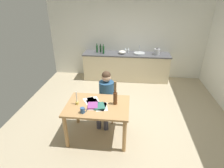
{
  "coord_description": "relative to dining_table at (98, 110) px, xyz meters",
  "views": [
    {
      "loc": [
        0.16,
        -3.49,
        2.62
      ],
      "look_at": [
        -0.23,
        0.06,
        0.85
      ],
      "focal_mm": 29.01,
      "sensor_mm": 36.0,
      "label": 1
    }
  ],
  "objects": [
    {
      "name": "book_cookery",
      "position": [
        -0.08,
        -0.06,
        0.13
      ],
      "size": [
        0.22,
        0.25,
        0.03
      ],
      "primitive_type": "cube",
      "rotation": [
        0.0,
        0.0,
        0.15
      ],
      "color": "#91418B",
      "rests_on": "dining_table"
    },
    {
      "name": "stovetop_kettle",
      "position": [
        1.4,
        2.88,
        0.37
      ],
      "size": [
        0.18,
        0.18,
        0.22
      ],
      "color": "#B7BABF",
      "rests_on": "kitchen_counter"
    },
    {
      "name": "dining_table",
      "position": [
        0.0,
        0.0,
        0.0
      ],
      "size": [
        1.2,
        0.85,
        0.74
      ],
      "color": "tan",
      "rests_on": "ground"
    },
    {
      "name": "paper_envelope",
      "position": [
        0.09,
        -0.06,
        0.11
      ],
      "size": [
        0.27,
        0.34,
        0.0
      ],
      "primitive_type": "cube",
      "rotation": [
        0.0,
        0.0,
        0.23
      ],
      "color": "white",
      "rests_on": "dining_table"
    },
    {
      "name": "book_magazine",
      "position": [
        0.04,
        -0.06,
        0.13
      ],
      "size": [
        0.26,
        0.28,
        0.03
      ],
      "primitive_type": "cube",
      "rotation": [
        0.0,
        0.0,
        0.33
      ],
      "color": "#2E6658",
      "rests_on": "dining_table"
    },
    {
      "name": "bottle_vinegar",
      "position": [
        -0.43,
        2.94,
        0.39
      ],
      "size": [
        0.06,
        0.06,
        0.27
      ],
      "color": "black",
      "rests_on": "kitchen_counter"
    },
    {
      "name": "ground_plane",
      "position": [
        0.43,
        0.64,
        -0.65
      ],
      "size": [
        5.2,
        5.2,
        0.04
      ],
      "primitive_type": "cube",
      "color": "tan"
    },
    {
      "name": "paper_notice",
      "position": [
        -0.17,
        0.12,
        0.11
      ],
      "size": [
        0.34,
        0.36,
        0.0
      ],
      "primitive_type": "cube",
      "rotation": [
        0.0,
        0.0,
        0.58
      ],
      "color": "white",
      "rests_on": "dining_table"
    },
    {
      "name": "candlestick",
      "position": [
        -0.39,
        -0.01,
        0.19
      ],
      "size": [
        0.06,
        0.06,
        0.27
      ],
      "color": "gold",
      "rests_on": "dining_table"
    },
    {
      "name": "paper_flyer",
      "position": [
        -0.11,
        0.14,
        0.11
      ],
      "size": [
        0.31,
        0.36,
        0.0
      ],
      "primitive_type": "cube",
      "rotation": [
        0.0,
        0.0,
        0.41
      ],
      "color": "white",
      "rests_on": "dining_table"
    },
    {
      "name": "kitchen_counter",
      "position": [
        0.43,
        2.88,
        -0.18
      ],
      "size": [
        2.81,
        0.64,
        0.9
      ],
      "color": "beige",
      "rests_on": "ground"
    },
    {
      "name": "bottle_oil",
      "position": [
        -0.54,
        2.91,
        0.4
      ],
      "size": [
        0.06,
        0.06,
        0.29
      ],
      "color": "#194C23",
      "rests_on": "kitchen_counter"
    },
    {
      "name": "paper_letter",
      "position": [
        0.06,
        -0.04,
        0.11
      ],
      "size": [
        0.24,
        0.32,
        0.0
      ],
      "primitive_type": "cube",
      "rotation": [
        0.0,
        0.0,
        -0.1
      ],
      "color": "white",
      "rests_on": "dining_table"
    },
    {
      "name": "mixing_bowl",
      "position": [
        0.29,
        2.84,
        0.33
      ],
      "size": [
        0.23,
        0.23,
        0.11
      ],
      "primitive_type": "ellipsoid",
      "color": "white",
      "rests_on": "kitchen_counter"
    },
    {
      "name": "bottle_wine_red",
      "position": [
        -0.31,
        2.79,
        0.4
      ],
      "size": [
        0.06,
        0.06,
        0.3
      ],
      "color": "#194C23",
      "rests_on": "kitchen_counter"
    },
    {
      "name": "wine_bottle_on_table",
      "position": [
        0.33,
        0.07,
        0.24
      ],
      "size": [
        0.08,
        0.08,
        0.3
      ],
      "color": "#593319",
      "rests_on": "dining_table"
    },
    {
      "name": "paper_receipt",
      "position": [
        -0.1,
        0.06,
        0.11
      ],
      "size": [
        0.33,
        0.36,
        0.0
      ],
      "primitive_type": "cube",
      "rotation": [
        0.0,
        0.0,
        0.5
      ],
      "color": "white",
      "rests_on": "dining_table"
    },
    {
      "name": "paper_bill",
      "position": [
        -0.04,
        -0.04,
        0.11
      ],
      "size": [
        0.21,
        0.3,
        0.0
      ],
      "primitive_type": "cube",
      "rotation": [
        0.0,
        0.0,
        -0.0
      ],
      "color": "white",
      "rests_on": "dining_table"
    },
    {
      "name": "chair_at_table",
      "position": [
        0.1,
        0.67,
        -0.13
      ],
      "size": [
        0.45,
        0.45,
        0.88
      ],
      "color": "tan",
      "rests_on": "ground"
    },
    {
      "name": "sink_unit",
      "position": [
        0.85,
        2.88,
        0.3
      ],
      "size": [
        0.36,
        0.36,
        0.24
      ],
      "color": "#B2B7BC",
      "rests_on": "kitchen_counter"
    },
    {
      "name": "person_seated",
      "position": [
        0.08,
        0.52,
        0.05
      ],
      "size": [
        0.37,
        0.61,
        1.19
      ],
      "color": "navy",
      "rests_on": "ground"
    },
    {
      "name": "coffee_mug",
      "position": [
        -0.21,
        -0.28,
        0.16
      ],
      "size": [
        0.12,
        0.08,
        0.1
      ],
      "color": "#33598C",
      "rests_on": "dining_table"
    },
    {
      "name": "wine_glass_by_kettle",
      "position": [
        0.39,
        3.03,
        0.38
      ],
      "size": [
        0.07,
        0.07,
        0.15
      ],
      "color": "silver",
      "rests_on": "kitchen_counter"
    },
    {
      "name": "wall_back",
      "position": [
        0.43,
        3.24,
        0.67
      ],
      "size": [
        5.2,
        0.12,
        2.6
      ],
      "primitive_type": "cube",
      "color": "silver",
      "rests_on": "ground"
    },
    {
      "name": "wine_glass_near_sink",
      "position": [
        0.49,
        3.03,
        0.38
      ],
      "size": [
        0.07,
        0.07,
        0.15
      ],
      "color": "silver",
      "rests_on": "kitchen_counter"
    }
  ]
}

